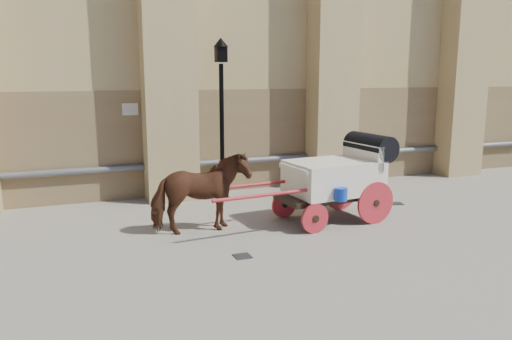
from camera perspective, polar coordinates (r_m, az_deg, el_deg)
name	(u,v)px	position (r m, az deg, el deg)	size (l,w,h in m)	color
ground	(250,232)	(11.10, -0.67, -7.09)	(90.00, 90.00, 0.00)	gray
horse	(200,194)	(10.89, -6.40, -2.69)	(2.09, 0.95, 1.76)	brown
carriage	(339,175)	(11.97, 9.48, -0.53)	(4.70, 1.77, 2.02)	black
street_lamp	(222,114)	(13.89, -3.94, 6.42)	(0.41, 0.41, 4.40)	black
drain_grate_near	(242,256)	(9.67, -1.56, -9.82)	(0.32, 0.32, 0.01)	black
drain_grate_far	(397,203)	(13.98, 15.78, -3.70)	(0.32, 0.32, 0.01)	black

